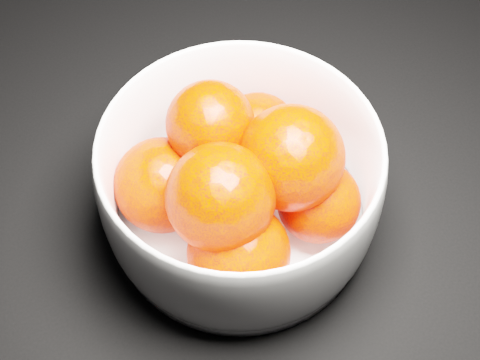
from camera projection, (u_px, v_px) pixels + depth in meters
name	position (u px, v px, depth m)	size (l,w,h in m)	color
bowl	(240.00, 184.00, 0.49)	(0.21, 0.21, 0.10)	white
orange_pile	(240.00, 181.00, 0.47)	(0.17, 0.16, 0.11)	#F51D00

